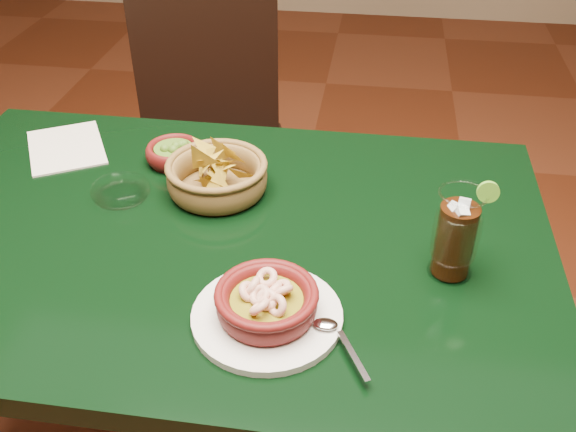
# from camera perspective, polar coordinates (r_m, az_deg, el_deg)

# --- Properties ---
(dining_table) EXTENTS (1.20, 0.80, 0.75)m
(dining_table) POSITION_cam_1_polar(r_m,az_deg,el_deg) (1.21, -6.45, -4.99)
(dining_table) COLOR black
(dining_table) RESTS_ON ground
(dining_chair) EXTENTS (0.56, 0.56, 0.95)m
(dining_chair) POSITION_cam_1_polar(r_m,az_deg,el_deg) (1.89, -6.45, 6.46)
(dining_chair) COLOR black
(dining_chair) RESTS_ON ground
(shrimp_plate) EXTENTS (0.27, 0.23, 0.08)m
(shrimp_plate) POSITION_cam_1_polar(r_m,az_deg,el_deg) (0.95, -1.87, -7.90)
(shrimp_plate) COLOR silver
(shrimp_plate) RESTS_ON dining_table
(chip_basket) EXTENTS (0.23, 0.23, 0.15)m
(chip_basket) POSITION_cam_1_polar(r_m,az_deg,el_deg) (1.23, -6.33, 3.54)
(chip_basket) COLOR brown
(chip_basket) RESTS_ON dining_table
(guacamole_ramekin) EXTENTS (0.13, 0.13, 0.05)m
(guacamole_ramekin) POSITION_cam_1_polar(r_m,az_deg,el_deg) (1.35, -10.09, 5.58)
(guacamole_ramekin) COLOR #4A0D0C
(guacamole_ramekin) RESTS_ON dining_table
(cola_drink) EXTENTS (0.16, 0.16, 0.18)m
(cola_drink) POSITION_cam_1_polar(r_m,az_deg,el_deg) (1.04, 14.70, -1.62)
(cola_drink) COLOR white
(cola_drink) RESTS_ON dining_table
(glass_ashtray) EXTENTS (0.12, 0.12, 0.03)m
(glass_ashtray) POSITION_cam_1_polar(r_m,az_deg,el_deg) (1.26, -14.64, 2.17)
(glass_ashtray) COLOR white
(glass_ashtray) RESTS_ON dining_table
(paper_menu) EXTENTS (0.23, 0.25, 0.00)m
(paper_menu) POSITION_cam_1_polar(r_m,az_deg,el_deg) (1.47, -19.12, 5.78)
(paper_menu) COLOR beige
(paper_menu) RESTS_ON dining_table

